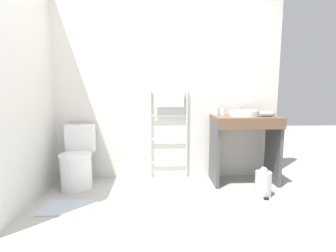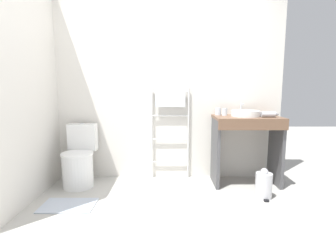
# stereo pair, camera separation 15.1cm
# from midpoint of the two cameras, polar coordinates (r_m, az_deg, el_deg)

# --- Properties ---
(ground_plane) EXTENTS (12.00, 12.00, 0.00)m
(ground_plane) POSITION_cam_midpoint_polar(r_m,az_deg,el_deg) (2.66, -1.72, -19.56)
(ground_plane) COLOR #B2AFA8
(wall_back) EXTENTS (3.15, 0.12, 2.62)m
(wall_back) POSITION_cam_midpoint_polar(r_m,az_deg,el_deg) (3.62, -2.18, 9.36)
(wall_back) COLOR silver
(wall_back) RESTS_ON ground_plane
(wall_side) EXTENTS (0.12, 1.80, 2.62)m
(wall_side) POSITION_cam_midpoint_polar(r_m,az_deg,el_deg) (3.30, -29.66, 8.38)
(wall_side) COLOR silver
(wall_side) RESTS_ON ground_plane
(toilet) EXTENTS (0.39, 0.52, 0.78)m
(toilet) POSITION_cam_midpoint_polar(r_m,az_deg,el_deg) (3.53, -20.30, -7.52)
(toilet) COLOR white
(toilet) RESTS_ON ground_plane
(towel_radiator) EXTENTS (0.52, 0.06, 1.24)m
(towel_radiator) POSITION_cam_midpoint_polar(r_m,az_deg,el_deg) (3.53, -1.04, 2.85)
(towel_radiator) COLOR silver
(towel_radiator) RESTS_ON ground_plane
(vanity_counter) EXTENTS (0.83, 0.53, 0.89)m
(vanity_counter) POSITION_cam_midpoint_polar(r_m,az_deg,el_deg) (3.52, 15.19, -2.83)
(vanity_counter) COLOR brown
(vanity_counter) RESTS_ON ground_plane
(sink_basin) EXTENTS (0.36, 0.36, 0.07)m
(sink_basin) POSITION_cam_midpoint_polar(r_m,az_deg,el_deg) (3.48, 14.94, 2.77)
(sink_basin) COLOR white
(sink_basin) RESTS_ON vanity_counter
(faucet) EXTENTS (0.02, 0.10, 0.16)m
(faucet) POSITION_cam_midpoint_polar(r_m,az_deg,el_deg) (3.66, 14.06, 4.03)
(faucet) COLOR silver
(faucet) RESTS_ON vanity_counter
(cup_near_wall) EXTENTS (0.07, 0.07, 0.10)m
(cup_near_wall) POSITION_cam_midpoint_polar(r_m,az_deg,el_deg) (3.54, 9.31, 3.17)
(cup_near_wall) COLOR silver
(cup_near_wall) RESTS_ON vanity_counter
(cup_near_edge) EXTENTS (0.07, 0.07, 0.10)m
(cup_near_edge) POSITION_cam_midpoint_polar(r_m,az_deg,el_deg) (3.51, 10.68, 3.09)
(cup_near_edge) COLOR silver
(cup_near_edge) RESTS_ON vanity_counter
(hair_dryer) EXTENTS (0.22, 0.16, 0.07)m
(hair_dryer) POSITION_cam_midpoint_polar(r_m,az_deg,el_deg) (3.48, 19.52, 2.52)
(hair_dryer) COLOR #B7B7BC
(hair_dryer) RESTS_ON vanity_counter
(trash_bin) EXTENTS (0.19, 0.22, 0.35)m
(trash_bin) POSITION_cam_midpoint_polar(r_m,az_deg,el_deg) (3.26, 18.74, -11.71)
(trash_bin) COLOR silver
(trash_bin) RESTS_ON ground_plane
(bath_mat) EXTENTS (0.56, 0.36, 0.01)m
(bath_mat) POSITION_cam_midpoint_polar(r_m,az_deg,el_deg) (3.07, -22.12, -16.13)
(bath_mat) COLOR #B2BCCC
(bath_mat) RESTS_ON ground_plane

